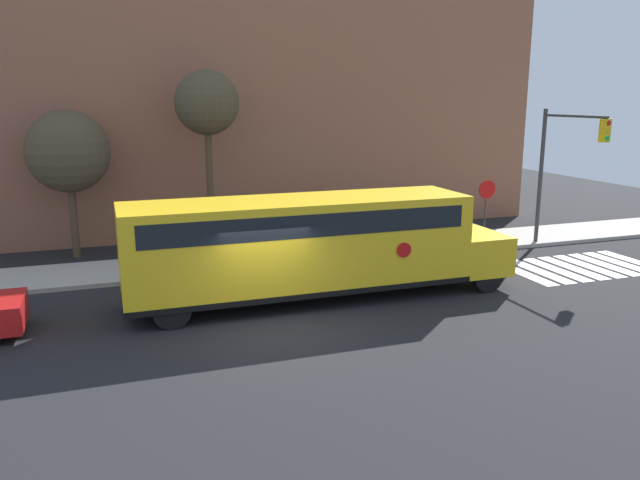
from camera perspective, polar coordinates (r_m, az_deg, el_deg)
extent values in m
plane|color=black|center=(16.79, -4.47, -7.75)|extent=(60.00, 60.00, 0.00)
cube|color=#B2ADA3|center=(22.82, -8.69, -2.06)|extent=(44.00, 3.00, 0.15)
cube|color=#935B42|center=(28.49, -11.57, 11.79)|extent=(32.00, 4.00, 10.97)
cube|color=white|center=(22.62, 18.05, -2.89)|extent=(0.50, 3.20, 0.01)
cube|color=white|center=(23.04, 19.44, -2.70)|extent=(0.50, 3.20, 0.01)
cube|color=white|center=(23.48, 20.78, -2.53)|extent=(0.50, 3.20, 0.01)
cube|color=white|center=(23.92, 22.07, -2.36)|extent=(0.50, 3.20, 0.01)
cube|color=white|center=(24.39, 23.31, -2.19)|extent=(0.50, 3.20, 0.01)
cube|color=white|center=(24.86, 24.50, -2.03)|extent=(0.50, 3.20, 0.01)
cube|color=white|center=(25.34, 25.65, -1.88)|extent=(0.50, 3.20, 0.01)
cube|color=white|center=(25.83, 26.76, -1.73)|extent=(0.50, 3.20, 0.01)
cube|color=yellow|center=(18.19, -1.93, -0.30)|extent=(10.06, 2.50, 2.61)
cube|color=yellow|center=(20.81, 13.66, -0.94)|extent=(1.65, 2.50, 1.22)
cube|color=black|center=(18.51, -1.91, -4.00)|extent=(10.06, 2.54, 0.16)
cube|color=black|center=(18.03, -1.95, 2.04)|extent=(9.26, 2.53, 0.64)
cylinder|color=red|center=(18.08, 7.70, -0.92)|extent=(0.44, 0.02, 0.44)
cylinder|color=black|center=(21.79, 11.87, -1.75)|extent=(1.00, 0.30, 1.00)
cylinder|color=black|center=(20.04, 15.04, -3.21)|extent=(1.00, 0.30, 1.00)
cylinder|color=black|center=(18.84, -14.13, -4.18)|extent=(1.00, 0.30, 1.00)
cylinder|color=black|center=(16.79, -13.42, -6.25)|extent=(1.00, 0.30, 1.00)
cylinder|color=#38383A|center=(25.76, 14.83, 1.93)|extent=(0.07, 0.07, 2.40)
cylinder|color=red|center=(25.53, 15.04, 4.48)|extent=(0.74, 0.03, 0.74)
cylinder|color=#38383A|center=(26.63, 19.51, 5.34)|extent=(0.16, 0.16, 5.49)
cylinder|color=#38383A|center=(25.20, 22.27, 10.44)|extent=(0.10, 3.27, 0.10)
cube|color=yellow|center=(24.08, 24.60, 9.09)|extent=(0.28, 0.28, 0.80)
cylinder|color=red|center=(23.96, 24.91, 9.67)|extent=(0.18, 0.02, 0.18)
cylinder|color=#EAB214|center=(23.97, 24.85, 9.05)|extent=(0.18, 0.02, 0.18)
cylinder|color=green|center=(23.99, 24.79, 8.43)|extent=(0.18, 0.02, 0.18)
cylinder|color=brown|center=(24.68, -10.01, 4.75)|extent=(0.26, 0.26, 4.99)
sphere|color=#4C422D|center=(24.45, -10.31, 12.26)|extent=(2.44, 2.44, 2.44)
cylinder|color=brown|center=(25.09, -21.59, 1.96)|extent=(0.28, 0.28, 3.08)
sphere|color=#4C422D|center=(24.79, -22.06, 7.50)|extent=(3.00, 3.00, 3.00)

